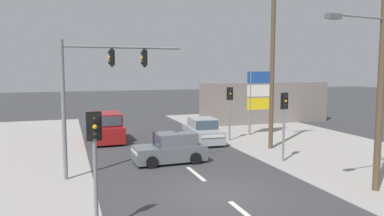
{
  "coord_description": "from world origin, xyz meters",
  "views": [
    {
      "loc": [
        -5.46,
        -12.72,
        4.76
      ],
      "look_at": [
        0.16,
        4.0,
        2.91
      ],
      "focal_mm": 35.0,
      "sensor_mm": 36.0,
      "label": 1
    }
  ],
  "objects": [
    {
      "name": "lane_dash_mid",
      "position": [
        0.0,
        3.0,
        0.0
      ],
      "size": [
        0.2,
        2.4,
        0.01
      ],
      "primitive_type": "cube",
      "color": "silver",
      "rests_on": "ground"
    },
    {
      "name": "pedestal_signal_right_kerb",
      "position": [
        5.0,
        3.69,
        2.42
      ],
      "size": [
        0.44,
        0.29,
        3.56
      ],
      "color": "slate",
      "rests_on": "ground"
    },
    {
      "name": "hatchback_oncoming_near",
      "position": [
        -0.52,
        5.37,
        0.7
      ],
      "size": [
        3.69,
        1.88,
        1.53
      ],
      "color": "slate",
      "rests_on": "ground"
    },
    {
      "name": "suv_crossing_left",
      "position": [
        -3.06,
        12.23,
        0.88
      ],
      "size": [
        2.14,
        4.58,
        1.9
      ],
      "color": "maroon",
      "rests_on": "ground"
    },
    {
      "name": "lane_dash_far",
      "position": [
        0.0,
        8.0,
        0.0
      ],
      "size": [
        0.2,
        2.4,
        0.01
      ],
      "primitive_type": "cube",
      "color": "silver",
      "rests_on": "ground"
    },
    {
      "name": "shopfront_wall_far",
      "position": [
        11.0,
        16.0,
        1.8
      ],
      "size": [
        12.0,
        1.0,
        3.6
      ],
      "primitive_type": "cube",
      "color": "gray",
      "rests_on": "ground"
    },
    {
      "name": "shopping_plaza_sign",
      "position": [
        7.82,
        11.24,
        2.98
      ],
      "size": [
        2.1,
        0.16,
        4.6
      ],
      "color": "slate",
      "rests_on": "ground"
    },
    {
      "name": "utility_pole_foreground_right",
      "position": [
        5.76,
        -1.53,
        4.96
      ],
      "size": [
        3.77,
        0.64,
        9.2
      ],
      "color": "brown",
      "rests_on": "ground"
    },
    {
      "name": "utility_pole_midground_right",
      "position": [
        6.03,
        6.68,
        5.55
      ],
      "size": [
        1.8,
        0.26,
        10.62
      ],
      "color": "brown",
      "rests_on": "ground"
    },
    {
      "name": "pedestal_signal_far_median",
      "position": [
        4.71,
        9.72,
        2.42
      ],
      "size": [
        0.44,
        0.29,
        3.56
      ],
      "color": "slate",
      "rests_on": "ground"
    },
    {
      "name": "pedestal_signal_left_kerb",
      "position": [
        -4.76,
        -1.91,
        2.42
      ],
      "size": [
        0.44,
        0.3,
        3.56
      ],
      "color": "slate",
      "rests_on": "ground"
    },
    {
      "name": "sedan_oncoming_mid",
      "position": [
        2.89,
        9.92,
        0.7
      ],
      "size": [
        2.06,
        4.32,
        1.56
      ],
      "color": "#A3A8AD",
      "rests_on": "ground"
    },
    {
      "name": "traffic_signal_mast",
      "position": [
        -4.32,
        3.96,
        4.15
      ],
      "size": [
        5.29,
        0.51,
        6.0
      ],
      "color": "slate",
      "rests_on": "ground"
    },
    {
      "name": "kerb_right_verge",
      "position": [
        9.0,
        2.0,
        0.01
      ],
      "size": [
        10.0,
        44.0,
        0.02
      ],
      "primitive_type": "cube",
      "color": "#A39E99",
      "rests_on": "ground"
    },
    {
      "name": "ground_plane",
      "position": [
        0.0,
        0.0,
        0.0
      ],
      "size": [
        140.0,
        140.0,
        0.0
      ],
      "primitive_type": "plane",
      "color": "#3A3A3D"
    },
    {
      "name": "lane_dash_near",
      "position": [
        0.0,
        -2.0,
        0.0
      ],
      "size": [
        0.2,
        2.4,
        0.01
      ],
      "primitive_type": "cube",
      "color": "silver",
      "rests_on": "ground"
    }
  ]
}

